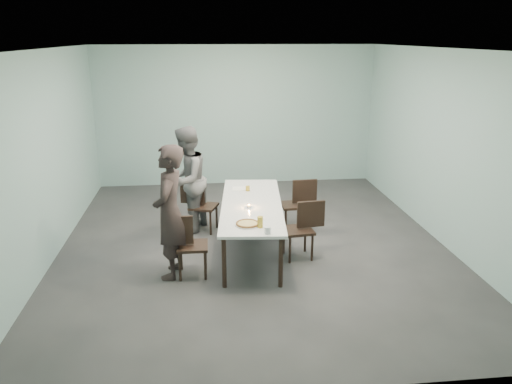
{
  "coord_description": "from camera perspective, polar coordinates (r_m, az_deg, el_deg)",
  "views": [
    {
      "loc": [
        -0.76,
        -7.3,
        3.19
      ],
      "look_at": [
        0.0,
        -0.42,
        1.0
      ],
      "focal_mm": 35.0,
      "sensor_mm": 36.0,
      "label": 1
    }
  ],
  "objects": [
    {
      "name": "table",
      "position": [
        7.56,
        -0.51,
        -1.73
      ],
      "size": [
        1.14,
        2.67,
        0.75
      ],
      "rotation": [
        0.0,
        0.0,
        -0.09
      ],
      "color": "white",
      "rests_on": "ground"
    },
    {
      "name": "side_plate",
      "position": [
        6.93,
        0.31,
        -3.03
      ],
      "size": [
        0.18,
        0.18,
        0.01
      ],
      "primitive_type": "cylinder",
      "color": "white",
      "rests_on": "table"
    },
    {
      "name": "room_shell",
      "position": [
        7.44,
        -0.36,
        8.53
      ],
      "size": [
        6.02,
        7.02,
        3.01
      ],
      "color": "#95BBBA",
      "rests_on": "ground"
    },
    {
      "name": "chair_far_left",
      "position": [
        8.44,
        -6.54,
        -1.16
      ],
      "size": [
        0.65,
        0.53,
        0.87
      ],
      "rotation": [
        0.0,
        0.0,
        -0.34
      ],
      "color": "black",
      "rests_on": "ground"
    },
    {
      "name": "pizza",
      "position": [
        6.7,
        -0.98,
        -3.65
      ],
      "size": [
        0.34,
        0.34,
        0.04
      ],
      "color": "white",
      "rests_on": "table"
    },
    {
      "name": "menu",
      "position": [
        8.28,
        -1.67,
        0.41
      ],
      "size": [
        0.32,
        0.25,
        0.01
      ],
      "primitive_type": "cube",
      "rotation": [
        0.0,
        0.0,
        -0.09
      ],
      "color": "silver",
      "rests_on": "table"
    },
    {
      "name": "chair_far_right",
      "position": [
        8.47,
        4.84,
        -1.02
      ],
      "size": [
        0.62,
        0.45,
        0.87
      ],
      "rotation": [
        0.0,
        0.0,
        3.21
      ],
      "color": "black",
      "rests_on": "ground"
    },
    {
      "name": "diner_near",
      "position": [
        6.77,
        -9.83,
        -2.29
      ],
      "size": [
        0.55,
        0.74,
        1.84
      ],
      "primitive_type": "imported",
      "rotation": [
        0.0,
        0.0,
        -1.75
      ],
      "color": "black",
      "rests_on": "ground"
    },
    {
      "name": "amber_tumbler",
      "position": [
        8.15,
        -0.95,
        0.42
      ],
      "size": [
        0.07,
        0.07,
        0.08
      ],
      "primitive_type": "cylinder",
      "color": "gold",
      "rests_on": "table"
    },
    {
      "name": "diner_far",
      "position": [
        8.34,
        -7.95,
        1.36
      ],
      "size": [
        0.96,
        1.06,
        1.78
      ],
      "primitive_type": "imported",
      "rotation": [
        0.0,
        0.0,
        -1.98
      ],
      "color": "slate",
      "rests_on": "ground"
    },
    {
      "name": "water_tumbler",
      "position": [
        6.41,
        1.33,
        -4.39
      ],
      "size": [
        0.08,
        0.08,
        0.09
      ],
      "primitive_type": "cylinder",
      "color": "silver",
      "rests_on": "table"
    },
    {
      "name": "chair_near_left",
      "position": [
        6.89,
        -7.98,
        -5.62
      ],
      "size": [
        0.61,
        0.43,
        0.87
      ],
      "rotation": [
        0.0,
        0.0,
        -0.02
      ],
      "color": "black",
      "rests_on": "ground"
    },
    {
      "name": "tealight",
      "position": [
        7.36,
        -0.81,
        -1.66
      ],
      "size": [
        0.06,
        0.06,
        0.05
      ],
      "color": "silver",
      "rests_on": "table"
    },
    {
      "name": "ground",
      "position": [
        8.01,
        -0.33,
        -5.94
      ],
      "size": [
        7.0,
        7.0,
        0.0
      ],
      "primitive_type": "plane",
      "color": "#333335",
      "rests_on": "ground"
    },
    {
      "name": "chair_near_right",
      "position": [
        7.41,
        5.44,
        -3.82
      ],
      "size": [
        0.63,
        0.46,
        0.87
      ],
      "rotation": [
        0.0,
        0.0,
        3.25
      ],
      "color": "black",
      "rests_on": "ground"
    },
    {
      "name": "beer_glass",
      "position": [
        6.6,
        0.48,
        -3.46
      ],
      "size": [
        0.08,
        0.08,
        0.15
      ],
      "primitive_type": "cylinder",
      "color": "gold",
      "rests_on": "table"
    }
  ]
}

